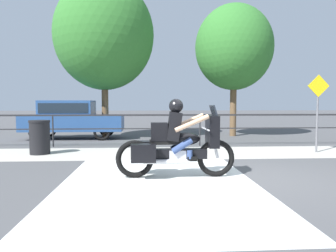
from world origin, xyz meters
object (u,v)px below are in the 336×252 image
Objects in this scene: parked_car at (71,117)px; tree_behind_sign at (234,48)px; trash_bin at (40,137)px; street_sign at (318,104)px; motorcycle at (175,143)px; tree_behind_car at (104,35)px.

tree_behind_sign is (7.14, 0.73, 3.10)m from parked_car.
trash_bin is 8.37m from street_sign.
tree_behind_sign is at bearing 68.41° from motorcycle.
parked_car is 7.81m from tree_behind_sign.
motorcycle is at bearing -60.92° from parked_car.
parked_car is at bearing -174.15° from tree_behind_sign.
motorcycle is 0.59× the size of parked_car.
tree_behind_sign is (3.37, 8.23, 3.31)m from motorcycle.
tree_behind_car reaches higher than trash_bin.
tree_behind_car is (1.35, 4.47, 3.87)m from trash_bin.
street_sign is 8.86m from tree_behind_car.
parked_car reaches higher than motorcycle.
parked_car is 0.69× the size of tree_behind_sign.
motorcycle is 8.85m from tree_behind_car.
trash_bin is at bearing -106.80° from tree_behind_car.
street_sign is (8.31, -0.17, 0.96)m from trash_bin.
parked_car is at bearing 151.98° from street_sign.
tree_behind_car is at bearing -174.66° from tree_behind_sign.
street_sign reaches higher than trash_bin.
motorcycle is 0.41× the size of tree_behind_sign.
motorcycle is 5.57m from street_sign.
trash_bin is 0.17× the size of tree_behind_sign.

